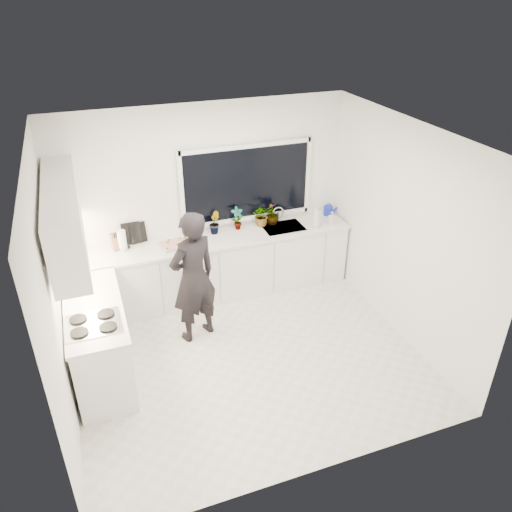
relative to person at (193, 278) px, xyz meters
name	(u,v)px	position (x,y,z in m)	size (l,w,h in m)	color
floor	(248,357)	(0.48, -0.63, -0.88)	(4.00, 3.50, 0.02)	beige
wall_back	(205,201)	(0.48, 1.13, 0.48)	(4.00, 0.02, 2.70)	white
wall_left	(52,296)	(-1.53, -0.63, 0.48)	(0.02, 3.50, 2.70)	white
wall_right	(403,232)	(2.49, -0.63, 0.48)	(0.02, 3.50, 2.70)	white
ceiling	(246,138)	(0.48, -0.63, 1.84)	(4.00, 3.50, 0.02)	white
window	(247,183)	(1.08, 1.09, 0.68)	(1.80, 0.02, 1.00)	black
base_cabinets_back	(214,269)	(0.48, 0.82, -0.43)	(3.92, 0.58, 0.88)	white
base_cabinets_left	(99,341)	(-1.19, -0.28, -0.43)	(0.58, 1.60, 0.88)	white
countertop_back	(213,240)	(0.48, 0.81, 0.03)	(3.94, 0.62, 0.04)	silver
countertop_left	(93,308)	(-1.19, -0.28, 0.03)	(0.62, 1.60, 0.04)	silver
upper_cabinets	(64,218)	(-1.31, 0.07, 0.98)	(0.34, 2.10, 0.70)	white
sink	(283,230)	(1.53, 0.82, 0.00)	(0.58, 0.42, 0.14)	silver
faucet	(278,215)	(1.53, 1.02, 0.16)	(0.03, 0.03, 0.22)	silver
stovetop	(93,324)	(-1.21, -0.63, 0.07)	(0.56, 0.48, 0.03)	black
person	(193,278)	(0.00, 0.00, 0.00)	(0.63, 0.41, 1.73)	black
pizza_tray	(178,244)	(-0.01, 0.79, 0.07)	(0.45, 0.33, 0.03)	silver
pizza	(178,243)	(-0.01, 0.79, 0.09)	(0.41, 0.29, 0.01)	red
watering_can	(328,211)	(2.33, 0.98, 0.12)	(0.14, 0.14, 0.13)	#1323B7
paper_towel_roll	(122,241)	(-0.71, 0.92, 0.18)	(0.11, 0.11, 0.26)	white
knife_block	(116,242)	(-0.79, 0.96, 0.16)	(0.13, 0.10, 0.22)	#9D6A49
utensil_crock	(74,282)	(-1.36, 0.17, 0.13)	(0.13, 0.13, 0.16)	#A9A8AD
picture_frame_large	(138,233)	(-0.48, 1.06, 0.19)	(0.22, 0.02, 0.28)	black
picture_frame_small	(131,233)	(-0.57, 1.06, 0.20)	(0.25, 0.02, 0.30)	black
herb_plants	(253,216)	(1.13, 0.98, 0.21)	(1.09, 0.28, 0.34)	#26662D
soap_bottles	(320,217)	(2.03, 0.67, 0.20)	(0.39, 0.15, 0.33)	#D8BF66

